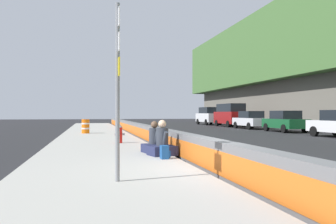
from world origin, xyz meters
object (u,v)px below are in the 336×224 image
Objects in this scene: backpack at (165,152)px; construction_barrel at (86,126)px; seated_person_foreground at (162,144)px; fire_hydrant at (120,133)px; parked_car_midline at (251,120)px; parked_car_farther at (209,116)px; route_sign_post at (118,78)px; parked_car_far at (230,115)px; seated_person_middle at (154,143)px; parked_car_fourth at (285,121)px.

construction_barrel is (13.91, 2.45, 0.28)m from backpack.
fire_hydrant is at bearing 10.82° from seated_person_foreground.
parked_car_midline is 11.86m from parked_car_farther.
parked_car_midline is at bearing -31.95° from route_sign_post.
seated_person_foreground is (3.96, -1.76, -1.73)m from route_sign_post.
construction_barrel is 19.67m from parked_car_far.
route_sign_post is 4.01m from backpack.
parked_car_far reaches higher than seated_person_middle.
backpack is 14.13m from construction_barrel.
seated_person_middle is 0.23× the size of parked_car_farther.
route_sign_post reaches higher than parked_car_midline.
fire_hydrant is 2.20× the size of backpack.
backpack is 0.09× the size of parked_car_fourth.
seated_person_foreground is 33.82m from parked_car_farther.
backpack is 0.08× the size of parked_car_far.
fire_hydrant is (8.93, -0.81, -1.65)m from route_sign_post.
seated_person_middle reaches higher than fire_hydrant.
parked_car_fourth is at bearing -45.41° from seated_person_middle.
route_sign_post is at bearing 152.81° from parked_car_far.
parked_car_midline reaches higher than seated_person_middle.
parked_car_farther is (18.22, -15.39, 0.56)m from construction_barrel.
fire_hydrant is 0.17× the size of parked_car_far.
parked_car_far reaches higher than parked_car_fourth.
backpack is 0.08× the size of parked_car_farther.
fire_hydrant is 5.06m from seated_person_foreground.
route_sign_post is at bearing 156.03° from seated_person_foreground.
seated_person_middle is at bearing -168.55° from construction_barrel.
parked_car_farther is (31.29, -12.84, 0.68)m from seated_person_foreground.
parked_car_farther is (17.46, 0.18, 0.32)m from parked_car_fourth.
seated_person_foreground reaches higher than fire_hydrant.
seated_person_middle reaches higher than construction_barrel.
parked_car_far reaches higher than backpack.
backpack is 24.05m from parked_car_midline.
fire_hydrant is 24.45m from parked_car_far.
parked_car_far is 6.33m from parked_car_farther.
parked_car_fourth reaches higher than construction_barrel.
parked_car_far is at bearing -27.09° from backpack.
fire_hydrant is 8.26m from construction_barrel.
seated_person_middle is at bearing 156.95° from parked_car_farther.
parked_car_midline reaches higher than fire_hydrant.
parked_car_far is at bearing -27.19° from route_sign_post.
seated_person_foreground is 0.91m from seated_person_middle.
backpack is (-1.74, 0.01, -0.15)m from seated_person_middle.
parked_car_fourth is at bearing -39.73° from route_sign_post.
seated_person_foreground reaches higher than backpack.
seated_person_middle is at bearing -18.93° from route_sign_post.
parked_car_far is at bearing -28.73° from seated_person_middle.
parked_car_midline is at bearing 1.96° from parked_car_fourth.
route_sign_post is 0.74× the size of parked_car_farther.
seated_person_foreground is 0.24× the size of parked_car_farther.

